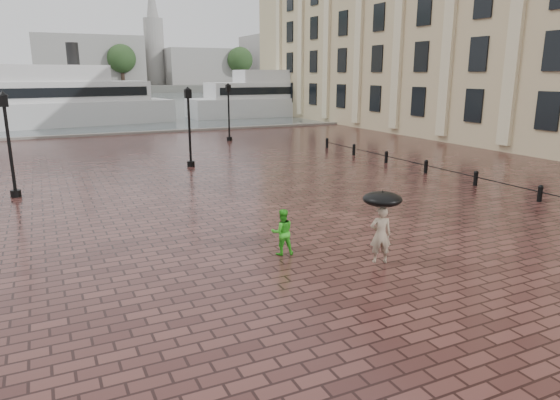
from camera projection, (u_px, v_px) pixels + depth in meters
name	position (u px, v px, depth m)	size (l,w,h in m)	color
ground	(220.00, 246.00, 15.67)	(300.00, 300.00, 0.00)	#351A18
harbour_water	(65.00, 102.00, 96.16)	(240.00, 240.00, 0.00)	#495659
quay_edge	(101.00, 136.00, 43.66)	(80.00, 0.60, 0.30)	slate
far_shore	(53.00, 88.00, 155.41)	(300.00, 60.00, 2.00)	#4C4C47
distant_skyline	(210.00, 61.00, 164.68)	(102.50, 22.00, 33.00)	gray
far_trees	(52.00, 58.00, 134.09)	(188.00, 8.00, 13.50)	#2D2119
bollard_row	(426.00, 166.00, 27.10)	(0.22, 21.22, 0.73)	black
street_lamps	(100.00, 124.00, 29.78)	(21.44, 14.44, 4.40)	black
adult_pedestrian	(381.00, 235.00, 14.10)	(0.60, 0.40, 1.65)	gray
child_pedestrian	(282.00, 232.00, 14.77)	(0.68, 0.53, 1.39)	green
ferry_near	(46.00, 101.00, 50.86)	(26.17, 10.18, 8.37)	silver
ferry_far	(281.00, 97.00, 64.42)	(23.89, 5.77, 7.83)	silver
umbrella	(382.00, 199.00, 13.84)	(1.10, 1.10, 1.13)	black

